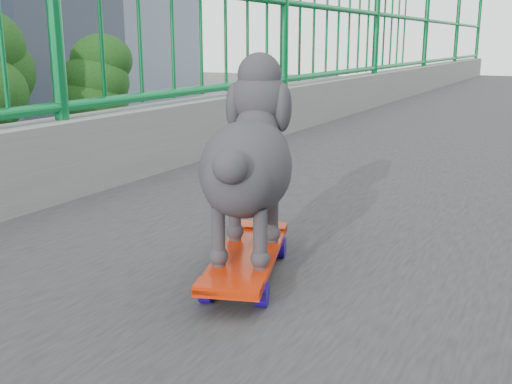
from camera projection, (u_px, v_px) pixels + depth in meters
name	position (u px, v px, depth m)	size (l,w,h in m)	color
skateboard	(247.00, 259.00, 1.55)	(0.31, 0.54, 0.07)	red
poodle	(249.00, 158.00, 1.52)	(0.33, 0.53, 0.46)	#2A282C
car_5	(329.00, 266.00, 18.81)	(1.55, 4.46, 1.47)	#B4070B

